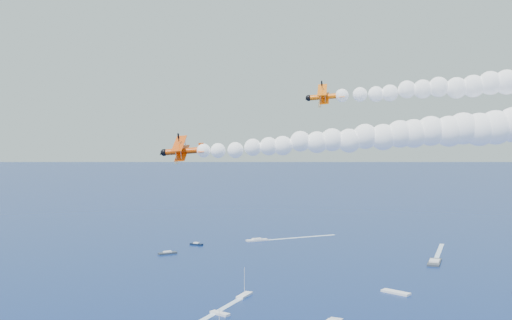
% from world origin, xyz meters
% --- Properties ---
extents(biplane_lead, '(8.47, 9.83, 6.83)m').
position_xyz_m(biplane_lead, '(6.55, 23.73, 60.30)').
color(biplane_lead, '#F46205').
extents(biplane_trail, '(9.98, 11.19, 7.37)m').
position_xyz_m(biplane_trail, '(-12.47, 9.53, 51.39)').
color(biplane_trail, '#E44504').
extents(smoke_trail_trail, '(65.34, 50.20, 11.02)m').
position_xyz_m(smoke_trail_trail, '(16.47, 22.21, 53.81)').
color(smoke_trail_trail, white).
extents(spectator_boats, '(227.19, 177.61, 0.70)m').
position_xyz_m(spectator_boats, '(2.29, 116.82, 0.35)').
color(spectator_boats, '#323943').
rests_on(spectator_boats, ground).
extents(boat_wakes, '(84.14, 201.40, 0.04)m').
position_xyz_m(boat_wakes, '(-44.51, 140.42, 0.03)').
color(boat_wakes, white).
rests_on(boat_wakes, ground).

